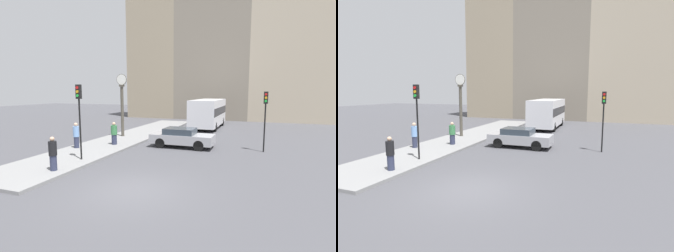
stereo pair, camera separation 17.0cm
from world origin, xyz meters
The scene contains 11 objects.
ground_plane centered at (0.00, 0.00, 0.00)m, with size 120.00×120.00×0.00m, color #47474C.
sidewalk_corner centered at (-5.70, 10.31, 0.08)m, with size 3.91×24.63×0.15m, color gray.
building_row centered at (0.12, 28.72, 9.53)m, with size 29.05×5.00×19.31m.
sedan_car centered at (-0.55, 8.36, 0.70)m, with size 4.34×1.80×1.34m.
bus_distant centered at (-0.76, 18.74, 1.71)m, with size 2.60×7.79×3.01m.
traffic_light_near centered at (-4.62, 2.73, 3.06)m, with size 0.26×0.24×4.08m.
traffic_light_far centered at (4.83, 8.73, 2.76)m, with size 0.26×0.24×3.86m.
street_clock centered at (-6.30, 10.25, 2.85)m, with size 0.91×0.33×5.13m.
pedestrian_black_jacket centered at (-4.53, 0.59, 0.95)m, with size 0.37×0.37×1.62m.
pedestrian_green_hoodie centered at (-5.10, 6.94, 0.93)m, with size 0.43×0.43×1.59m.
pedestrian_blue_stripe centered at (-6.85, 5.10, 0.99)m, with size 0.38×0.38×1.68m.
Camera 2 is at (4.80, -8.82, 3.86)m, focal length 28.00 mm.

